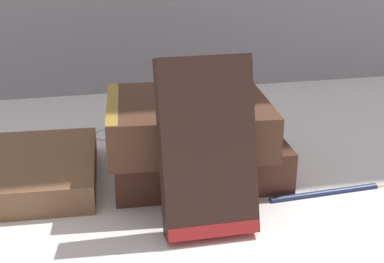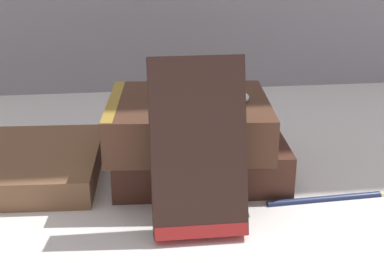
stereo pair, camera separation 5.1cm
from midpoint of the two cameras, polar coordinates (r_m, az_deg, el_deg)
name	(u,v)px [view 2 (the right image)]	position (r m, az deg, el deg)	size (l,w,h in m)	color
ground_plane	(145,187)	(0.60, -2.56, -5.94)	(3.00, 3.00, 0.00)	silver
book_flat_bottom	(194,154)	(0.62, 2.61, -2.43)	(0.20, 0.16, 0.05)	#422319
book_flat_top	(184,121)	(0.59, 1.62, 1.09)	(0.19, 0.16, 0.05)	#4C2D1E
book_leaning_front	(198,152)	(0.49, 3.61, -2.29)	(0.09, 0.07, 0.17)	#331E19
pocket_watch	(227,97)	(0.58, 6.29, 3.65)	(0.05, 0.05, 0.01)	silver
reading_glasses	(137,133)	(0.74, -3.93, -0.17)	(0.10, 0.07, 0.00)	#ADADB2
fountain_pen	(332,196)	(0.60, 17.11, -6.62)	(0.14, 0.02, 0.01)	#1E284C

